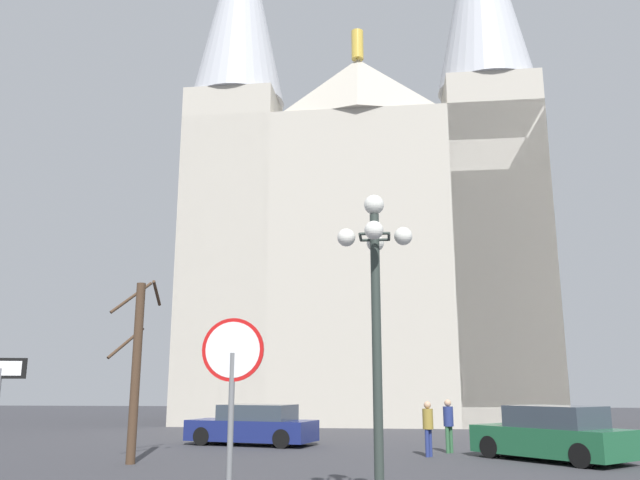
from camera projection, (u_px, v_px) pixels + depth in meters
name	position (u px, v px, depth m)	size (l,w,h in m)	color
cathedral	(363.00, 228.00, 39.02)	(20.79, 11.97, 33.72)	#BCB5A5
stop_sign	(232.00, 381.00, 8.80)	(0.88, 0.08, 3.03)	slate
street_lamp	(376.00, 307.00, 10.87)	(1.31, 1.31, 5.39)	#2D3833
bare_tree	(136.00, 365.00, 18.10)	(1.47, 1.33, 5.17)	#473323
parked_car_near_green	(552.00, 435.00, 18.35)	(4.32, 4.48, 1.53)	#1E5B38
parked_car_far_navy	(253.00, 426.00, 23.20)	(4.89, 2.86, 1.42)	navy
pedestrian_walking	(428.00, 423.00, 19.47)	(0.32, 0.32, 1.62)	navy
pedestrian_standing	(448.00, 420.00, 20.55)	(0.32, 0.32, 1.66)	#33663F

